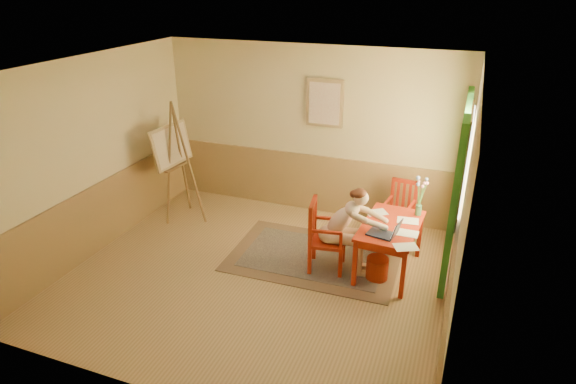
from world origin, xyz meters
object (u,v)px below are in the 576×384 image
at_px(laptop, 386,232).
at_px(easel, 174,150).
at_px(table, 391,230).
at_px(figure, 346,226).
at_px(chair_back, 400,210).
at_px(chair_left, 324,236).

distance_m(laptop, easel, 3.71).
xyz_separation_m(table, figure, (-0.56, -0.21, 0.06)).
height_order(table, chair_back, chair_back).
bearing_deg(easel, table, -7.24).
relative_size(chair_left, laptop, 2.30).
distance_m(chair_back, easel, 3.71).
xyz_separation_m(chair_left, figure, (0.30, 0.04, 0.18)).
xyz_separation_m(figure, laptop, (0.55, -0.13, 0.08)).
xyz_separation_m(table, easel, (-3.61, 0.46, 0.54)).
bearing_deg(laptop, easel, 167.54).
bearing_deg(figure, chair_left, -171.74).
relative_size(table, figure, 0.99).
distance_m(figure, easel, 3.16).
distance_m(figure, laptop, 0.57).
height_order(table, figure, figure).
bearing_deg(figure, table, 20.56).
relative_size(table, chair_back, 1.35).
xyz_separation_m(chair_left, laptop, (0.84, -0.08, 0.26)).
xyz_separation_m(chair_left, easel, (-2.76, 0.71, 0.67)).
relative_size(chair_back, figure, 0.73).
bearing_deg(chair_back, laptop, -89.71).
height_order(chair_left, laptop, chair_left).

